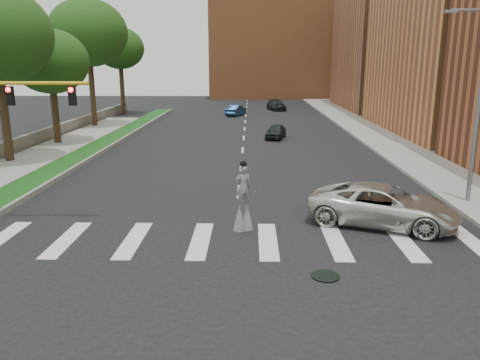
# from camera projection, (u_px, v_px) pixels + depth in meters

# --- Properties ---
(ground_plane) EXTENTS (160.00, 160.00, 0.00)m
(ground_plane) POSITION_uv_depth(u_px,v_px,m) (233.00, 251.00, 16.82)
(ground_plane) COLOR black
(ground_plane) RESTS_ON ground
(grass_median) EXTENTS (2.00, 60.00, 0.25)m
(grass_median) POSITION_uv_depth(u_px,v_px,m) (95.00, 148.00, 36.43)
(grass_median) COLOR #134314
(grass_median) RESTS_ON ground
(median_curb) EXTENTS (0.20, 60.00, 0.28)m
(median_curb) POSITION_uv_depth(u_px,v_px,m) (109.00, 148.00, 36.40)
(median_curb) COLOR gray
(median_curb) RESTS_ON ground
(sidewalk_right) EXTENTS (5.00, 90.00, 0.18)m
(sidewalk_right) POSITION_uv_depth(u_px,v_px,m) (387.00, 139.00, 40.76)
(sidewalk_right) COLOR gray
(sidewalk_right) RESTS_ON ground
(stone_wall) EXTENTS (0.50, 56.00, 1.10)m
(stone_wall) POSITION_uv_depth(u_px,v_px,m) (36.00, 138.00, 38.38)
(stone_wall) COLOR #5F5A51
(stone_wall) RESTS_ON ground
(manhole) EXTENTS (0.90, 0.90, 0.04)m
(manhole) POSITION_uv_depth(u_px,v_px,m) (325.00, 276.00, 14.81)
(manhole) COLOR black
(manhole) RESTS_ON ground
(building_far) EXTENTS (16.00, 22.00, 20.00)m
(building_far) POSITION_uv_depth(u_px,v_px,m) (402.00, 38.00, 66.25)
(building_far) COLOR #A0593B
(building_far) RESTS_ON ground
(building_backdrop) EXTENTS (26.00, 14.00, 18.00)m
(building_backdrop) POSITION_uv_depth(u_px,v_px,m) (279.00, 50.00, 90.11)
(building_backdrop) COLOR #C7703E
(building_backdrop) RESTS_ON ground
(streetlight) EXTENTS (2.05, 0.20, 9.00)m
(streetlight) POSITION_uv_depth(u_px,v_px,m) (477.00, 101.00, 21.20)
(streetlight) COLOR slate
(streetlight) RESTS_ON ground
(stilt_performer) EXTENTS (0.81, 0.65, 2.87)m
(stilt_performer) POSITION_uv_depth(u_px,v_px,m) (243.00, 203.00, 18.72)
(stilt_performer) COLOR #2F1F13
(stilt_performer) RESTS_ON ground
(suv_crossing) EXTENTS (6.62, 4.79, 1.67)m
(suv_crossing) POSITION_uv_depth(u_px,v_px,m) (383.00, 205.00, 19.39)
(suv_crossing) COLOR beige
(suv_crossing) RESTS_ON ground
(car_near) EXTENTS (2.26, 3.90, 1.25)m
(car_near) POSITION_uv_depth(u_px,v_px,m) (276.00, 132.00, 41.57)
(car_near) COLOR black
(car_near) RESTS_ON ground
(car_mid) EXTENTS (2.69, 4.33, 1.35)m
(car_mid) POSITION_uv_depth(u_px,v_px,m) (236.00, 110.00, 59.43)
(car_mid) COLOR navy
(car_mid) RESTS_ON ground
(car_far) EXTENTS (2.90, 5.21, 1.43)m
(car_far) POSITION_uv_depth(u_px,v_px,m) (276.00, 105.00, 66.45)
(car_far) COLOR black
(car_far) RESTS_ON ground
(tree_3) EXTENTS (5.97, 5.97, 9.21)m
(tree_3) POSITION_uv_depth(u_px,v_px,m) (50.00, 62.00, 37.06)
(tree_3) COLOR #2F1F13
(tree_3) RESTS_ON ground
(tree_4) EXTENTS (7.87, 7.87, 12.83)m
(tree_4) POSITION_uv_depth(u_px,v_px,m) (88.00, 33.00, 46.81)
(tree_4) COLOR #2F1F13
(tree_4) RESTS_ON ground
(tree_5) EXTENTS (6.12, 6.12, 10.94)m
(tree_5) POSITION_uv_depth(u_px,v_px,m) (120.00, 49.00, 59.10)
(tree_5) COLOR #2F1F13
(tree_5) RESTS_ON ground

